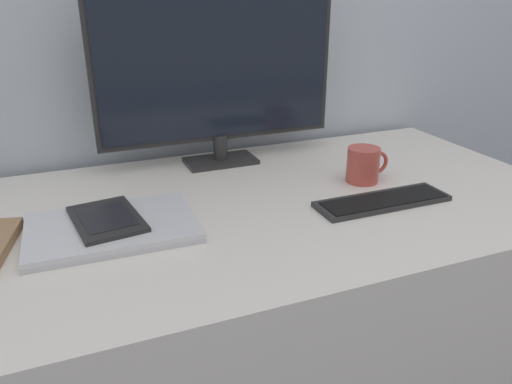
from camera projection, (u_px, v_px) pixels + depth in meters
name	position (u px, v px, depth m)	size (l,w,h in m)	color
desk	(256.00, 331.00, 1.31)	(1.53, 0.80, 0.74)	silver
monitor	(218.00, 74.00, 1.33)	(0.66, 0.11, 0.46)	#262626
keyboard	(383.00, 201.00, 1.15)	(0.32, 0.10, 0.01)	#282828
laptop	(112.00, 228.00, 1.02)	(0.34, 0.23, 0.02)	#BCBCC1
ereader	(107.00, 219.00, 1.02)	(0.15, 0.20, 0.01)	black
coffee_mug	(364.00, 165.00, 1.27)	(0.12, 0.08, 0.09)	#B7473D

